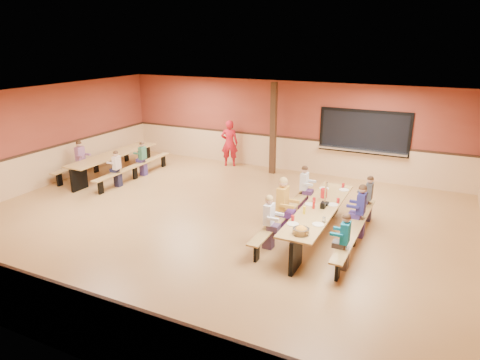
% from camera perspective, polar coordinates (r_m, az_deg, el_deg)
% --- Properties ---
extents(ground, '(12.00, 12.00, 0.00)m').
position_cam_1_polar(ground, '(10.64, -3.49, -5.56)').
color(ground, olive).
rests_on(ground, ground).
extents(room_envelope, '(12.04, 10.04, 3.02)m').
position_cam_1_polar(room_envelope, '(10.38, -3.56, -2.07)').
color(room_envelope, brown).
rests_on(room_envelope, ground).
extents(kitchen_pass_through, '(2.78, 0.28, 1.38)m').
position_cam_1_polar(kitchen_pass_through, '(13.89, 16.19, 5.93)').
color(kitchen_pass_through, black).
rests_on(kitchen_pass_through, ground).
extents(structural_post, '(0.18, 0.18, 3.00)m').
position_cam_1_polar(structural_post, '(14.08, 4.46, 6.81)').
color(structural_post, '#311D10').
rests_on(structural_post, ground).
extents(cafeteria_table_main, '(1.91, 3.70, 0.74)m').
position_cam_1_polar(cafeteria_table_main, '(9.73, 10.42, -4.82)').
color(cafeteria_table_main, '#A07A3F').
rests_on(cafeteria_table_main, ground).
extents(cafeteria_table_second, '(1.91, 3.70, 0.74)m').
position_cam_1_polar(cafeteria_table_second, '(14.57, -16.43, 2.56)').
color(cafeteria_table_second, '#A07A3F').
rests_on(cafeteria_table_second, ground).
extents(seated_child_white_left, '(0.36, 0.29, 1.19)m').
position_cam_1_polar(seated_child_white_left, '(9.14, 3.87, -5.66)').
color(seated_child_white_left, silver).
rests_on(seated_child_white_left, ground).
extents(seated_adult_yellow, '(0.43, 0.35, 1.34)m').
position_cam_1_polar(seated_adult_yellow, '(9.82, 5.68, -3.48)').
color(seated_adult_yellow, gold).
rests_on(seated_adult_yellow, ground).
extents(seated_child_grey_left, '(0.35, 0.29, 1.18)m').
position_cam_1_polar(seated_child_grey_left, '(11.29, 8.52, -1.08)').
color(seated_child_grey_left, silver).
rests_on(seated_child_grey_left, ground).
extents(seated_child_teal_right, '(0.34, 0.28, 1.15)m').
position_cam_1_polar(seated_child_teal_right, '(8.57, 13.77, -8.03)').
color(seated_child_teal_right, '#0C698A').
rests_on(seated_child_teal_right, ground).
extents(seated_child_navy_right, '(0.38, 0.31, 1.23)m').
position_cam_1_polar(seated_child_navy_right, '(10.00, 15.79, -4.04)').
color(seated_child_navy_right, navy).
rests_on(seated_child_navy_right, ground).
extents(seated_child_char_right, '(0.33, 0.27, 1.14)m').
position_cam_1_polar(seated_child_char_right, '(10.96, 16.76, -2.40)').
color(seated_child_char_right, '#41434A').
rests_on(seated_child_char_right, ground).
extents(seated_child_purple_sec, '(0.37, 0.30, 1.20)m').
position_cam_1_polar(seated_child_purple_sec, '(14.68, -20.48, 2.57)').
color(seated_child_purple_sec, '#8E5882').
rests_on(seated_child_purple_sec, ground).
extents(seated_child_green_sec, '(0.32, 0.27, 1.12)m').
position_cam_1_polar(seated_child_green_sec, '(14.36, -12.83, 2.77)').
color(seated_child_green_sec, '#32684D').
rests_on(seated_child_green_sec, ground).
extents(seated_child_tan_sec, '(0.32, 0.26, 1.10)m').
position_cam_1_polar(seated_child_tan_sec, '(13.46, -16.07, 1.42)').
color(seated_child_tan_sec, beige).
rests_on(seated_child_tan_sec, ground).
extents(standing_woman, '(0.70, 0.58, 1.63)m').
position_cam_1_polar(standing_woman, '(15.04, -1.41, 4.94)').
color(standing_woman, '#AD131E').
rests_on(standing_woman, ground).
extents(punch_pitcher, '(0.16, 0.16, 0.22)m').
position_cam_1_polar(punch_pitcher, '(10.24, 11.12, -1.73)').
color(punch_pitcher, '#B21719').
rests_on(punch_pitcher, cafeteria_table_main).
extents(chip_bowl, '(0.32, 0.32, 0.15)m').
position_cam_1_polar(chip_bowl, '(8.31, 8.14, -6.69)').
color(chip_bowl, '#FCA027').
rests_on(chip_bowl, cafeteria_table_main).
extents(napkin_dispenser, '(0.10, 0.14, 0.13)m').
position_cam_1_polar(napkin_dispenser, '(9.62, 11.01, -3.34)').
color(napkin_dispenser, black).
rests_on(napkin_dispenser, cafeteria_table_main).
extents(condiment_mustard, '(0.06, 0.06, 0.17)m').
position_cam_1_polar(condiment_mustard, '(9.23, 8.55, -4.02)').
color(condiment_mustard, yellow).
rests_on(condiment_mustard, cafeteria_table_main).
extents(condiment_ketchup, '(0.06, 0.06, 0.17)m').
position_cam_1_polar(condiment_ketchup, '(9.56, 9.80, -3.29)').
color(condiment_ketchup, '#B2140F').
rests_on(condiment_ketchup, cafeteria_table_main).
extents(table_paddle, '(0.16, 0.16, 0.56)m').
position_cam_1_polar(table_paddle, '(9.80, 11.28, -2.51)').
color(table_paddle, black).
rests_on(table_paddle, cafeteria_table_main).
extents(place_settings, '(0.65, 3.30, 0.11)m').
position_cam_1_polar(place_settings, '(9.63, 10.51, -3.35)').
color(place_settings, beige).
rests_on(place_settings, cafeteria_table_main).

